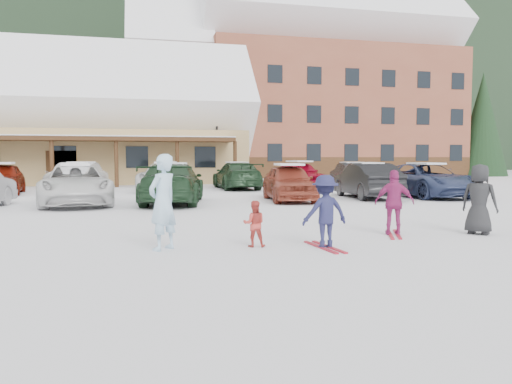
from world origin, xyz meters
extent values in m
plane|color=white|center=(0.00, 0.00, 0.00)|extent=(160.00, 160.00, 0.00)
cube|color=black|center=(0.00, 85.00, 19.00)|extent=(300.00, 70.00, 38.00)
cube|color=tan|center=(-9.00, 28.00, 1.80)|extent=(28.00, 10.00, 3.60)
cube|color=#422814|center=(-9.00, 21.80, 2.90)|extent=(25.20, 2.60, 0.25)
cube|color=white|center=(-9.00, 28.00, 5.54)|extent=(29.12, 9.69, 9.69)
cube|color=brown|center=(16.00, 38.00, 6.00)|extent=(24.00, 14.00, 12.00)
cube|color=brown|center=(0.50, 38.00, 4.50)|extent=(7.00, 12.60, 9.00)
cube|color=white|center=(16.00, 38.00, 14.69)|extent=(24.96, 13.57, 13.57)
cube|color=#422814|center=(16.00, 31.04, 0.90)|extent=(24.00, 0.10, 1.80)
cylinder|color=black|center=(3.07, 24.80, 3.22)|extent=(0.16, 0.16, 6.44)
cube|color=black|center=(3.07, 24.80, 6.56)|extent=(0.50, 0.25, 0.25)
cylinder|color=black|center=(30.00, 32.00, 0.66)|extent=(0.60, 0.60, 1.32)
cone|color=black|center=(30.00, 32.00, 6.27)|extent=(4.84, 4.84, 9.90)
cylinder|color=black|center=(6.00, 44.00, 0.54)|extent=(0.60, 0.60, 1.08)
cone|color=black|center=(6.00, 44.00, 5.13)|extent=(3.96, 3.96, 8.10)
cylinder|color=black|center=(34.00, 46.00, 0.69)|extent=(0.60, 0.60, 1.38)
cone|color=black|center=(34.00, 46.00, 6.55)|extent=(5.06, 5.06, 10.35)
imported|color=#A9D0EA|center=(-1.86, -0.34, 0.93)|extent=(0.79, 0.79, 1.86)
imported|color=#C43C34|center=(-0.07, -0.41, 0.46)|extent=(0.51, 0.44, 0.93)
imported|color=#1D1F45|center=(1.26, -0.85, 0.72)|extent=(0.98, 0.63, 1.45)
cube|color=#A61729|center=(1.26, -0.85, 0.01)|extent=(0.34, 1.41, 0.03)
imported|color=#A1296B|center=(3.42, 0.33, 0.75)|extent=(0.95, 0.69, 1.50)
cube|color=#A61729|center=(3.42, 0.33, 0.01)|extent=(0.75, 1.36, 0.03)
imported|color=#232325|center=(5.39, -0.03, 0.82)|extent=(0.90, 0.95, 1.64)
imported|color=silver|center=(-4.62, 9.74, 0.76)|extent=(3.16, 5.75, 1.52)
imported|color=#1E3B23|center=(-1.04, 9.37, 0.78)|extent=(3.07, 5.65, 1.55)
imported|color=#973C29|center=(3.71, 9.59, 0.75)|extent=(2.23, 4.58, 1.51)
imported|color=black|center=(7.42, 10.12, 0.77)|extent=(1.93, 4.77, 1.54)
imported|color=navy|center=(10.30, 10.07, 0.76)|extent=(2.76, 5.58, 1.52)
imported|color=maroon|center=(-8.76, 16.32, 0.76)|extent=(2.29, 4.63, 1.52)
imported|color=silver|center=(-5.11, 16.40, 0.77)|extent=(2.41, 4.88, 1.54)
imported|color=silver|center=(-0.93, 16.50, 0.77)|extent=(3.39, 5.86, 1.53)
imported|color=#1E3A22|center=(3.08, 17.56, 0.76)|extent=(2.20, 5.24, 1.51)
imported|color=maroon|center=(6.79, 17.61, 0.78)|extent=(2.46, 4.81, 1.57)
imported|color=black|center=(9.82, 17.05, 0.74)|extent=(2.15, 4.68, 1.49)
camera|label=1|loc=(-2.30, -10.06, 1.79)|focal=35.00mm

